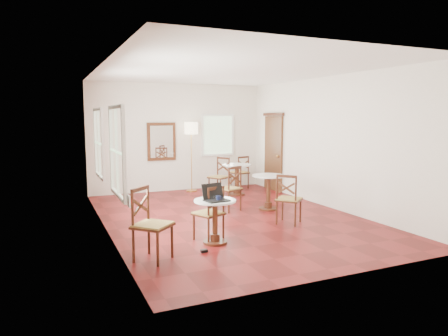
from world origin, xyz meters
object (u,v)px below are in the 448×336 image
object	(u,v)px
floor_lamp	(191,133)
water_glass	(214,198)
power_adapter	(204,251)
cafe_table_mid	(268,188)
chair_near_a	(210,213)
chair_back_a	(240,172)
chair_mid_a	(229,188)
laptop	(215,196)
chair_back_b	(220,176)
cafe_table_near	(215,216)
mouse	(214,199)
navy_mug	(219,198)
chair_near_b	(151,224)
cafe_table_back	(237,176)
chair_mid_b	(289,199)

from	to	relation	value
floor_lamp	water_glass	xyz separation A→B (m)	(-1.29, -4.79, -0.86)
power_adapter	cafe_table_mid	bearing A→B (deg)	42.16
chair_near_a	chair_back_a	xyz separation A→B (m)	(2.70, 4.33, 0.01)
power_adapter	chair_mid_a	bearing A→B (deg)	57.54
cafe_table_mid	laptop	distance (m)	2.80
cafe_table_mid	chair_mid_a	xyz separation A→B (m)	(-0.85, 0.25, 0.02)
cafe_table_mid	chair_back_b	xyz separation A→B (m)	(-0.33, 2.01, 0.02)
chair_near_a	chair_back_a	distance (m)	5.10
cafe_table_near	chair_back_b	xyz separation A→B (m)	(1.72, 3.82, 0.05)
chair_near_a	chair_mid_a	size ratio (longest dim) A/B	0.93
laptop	mouse	distance (m)	0.07
laptop	navy_mug	distance (m)	0.09
chair_near_b	chair_mid_a	bearing A→B (deg)	1.69
cafe_table_near	cafe_table_mid	distance (m)	2.73
laptop	mouse	world-z (taller)	laptop
chair_near_a	chair_back_b	xyz separation A→B (m)	(1.74, 3.61, 0.04)
cafe_table_near	water_glass	distance (m)	0.35
chair_mid_a	floor_lamp	world-z (taller)	floor_lamp
chair_near_a	chair_mid_a	world-z (taller)	chair_mid_a
chair_near_a	water_glass	distance (m)	0.45
chair_near_a	chair_near_b	world-z (taller)	chair_near_b
chair_back_b	power_adapter	world-z (taller)	chair_back_b
chair_near_b	laptop	distance (m)	1.20
cafe_table_back	chair_near_b	bearing A→B (deg)	-129.47
cafe_table_back	cafe_table_mid	bearing A→B (deg)	-93.02
laptop	navy_mug	world-z (taller)	laptop
chair_mid_a	chair_back_a	bearing A→B (deg)	-142.10
cafe_table_near	chair_near_b	distance (m)	1.21
chair_back_a	cafe_table_mid	bearing A→B (deg)	65.80
cafe_table_mid	chair_mid_a	bearing A→B (deg)	163.38
mouse	water_glass	size ratio (longest dim) A/B	1.03
cafe_table_mid	laptop	xyz separation A→B (m)	(-2.08, -1.85, 0.31)
cafe_table_near	mouse	size ratio (longest dim) A/B	7.18
cafe_table_near	floor_lamp	world-z (taller)	floor_lamp
chair_near_a	water_glass	world-z (taller)	chair_near_a
floor_lamp	water_glass	world-z (taller)	floor_lamp
cafe_table_mid	water_glass	xyz separation A→B (m)	(-2.11, -1.92, 0.29)
cafe_table_mid	floor_lamp	world-z (taller)	floor_lamp
chair_back_b	power_adapter	size ratio (longest dim) A/B	9.48
cafe_table_near	power_adapter	bearing A→B (deg)	-133.05
laptop	floor_lamp	bearing A→B (deg)	66.79
cafe_table_mid	mouse	size ratio (longest dim) A/B	7.72
navy_mug	cafe_table_mid	bearing A→B (deg)	43.42
laptop	power_adapter	size ratio (longest dim) A/B	3.89
cafe_table_back	laptop	size ratio (longest dim) A/B	1.99
mouse	navy_mug	bearing A→B (deg)	-84.84
chair_near_a	floor_lamp	bearing A→B (deg)	-128.71
cafe_table_back	chair_mid_b	size ratio (longest dim) A/B	0.84
water_glass	power_adapter	xyz separation A→B (m)	(-0.27, -0.24, -0.76)
cafe_table_mid	power_adapter	world-z (taller)	cafe_table_mid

